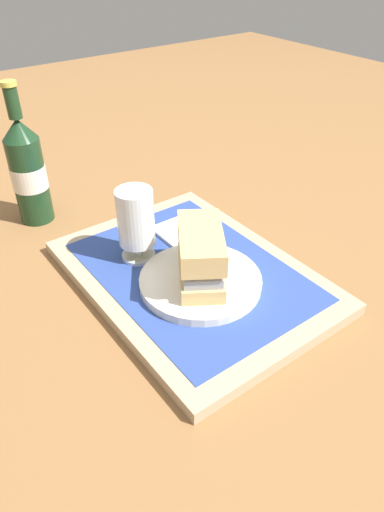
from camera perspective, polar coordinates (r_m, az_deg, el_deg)
name	(u,v)px	position (r m, az deg, el deg)	size (l,w,h in m)	color
ground_plane	(192,281)	(0.77, 0.00, -3.02)	(3.00, 3.00, 0.00)	olive
tray	(192,276)	(0.76, 0.00, -2.43)	(0.44, 0.32, 0.02)	tan
placemat	(192,271)	(0.76, 0.00, -1.80)	(0.38, 0.27, 0.00)	#2D4793
plate	(200,281)	(0.72, 1.03, -3.07)	(0.19, 0.19, 0.01)	silver
sandwich	(201,253)	(0.70, 1.06, 0.31)	(0.14, 0.12, 0.08)	tan
beer_glass	(136,221)	(0.75, -6.88, 4.32)	(0.06, 0.06, 0.12)	silver
napkin_folded	(179,233)	(0.84, -1.58, 2.84)	(0.09, 0.07, 0.01)	white
beer_bottle	(28,170)	(0.93, -19.43, 9.85)	(0.07, 0.07, 0.27)	#19381E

